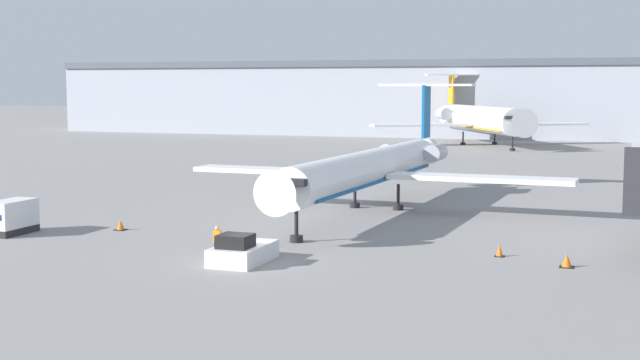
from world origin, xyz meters
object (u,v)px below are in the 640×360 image
at_px(pushback_tug, 242,252).
at_px(traffic_cone_right, 500,251).
at_px(airplane_parked_far_left, 482,119).
at_px(worker_near_tug, 217,241).
at_px(traffic_cone_left, 121,225).
at_px(traffic_cone_mid, 567,261).
at_px(airplane_main, 372,167).
at_px(luggage_cart, 11,217).

height_order(pushback_tug, traffic_cone_right, pushback_tug).
relative_size(pushback_tug, airplane_parked_far_left, 0.14).
height_order(pushback_tug, worker_near_tug, worker_near_tug).
distance_m(traffic_cone_left, traffic_cone_right, 24.45).
bearing_deg(airplane_parked_far_left, worker_near_tug, -89.13).
bearing_deg(worker_near_tug, traffic_cone_mid, 12.55).
bearing_deg(worker_near_tug, pushback_tug, -16.51).
height_order(traffic_cone_right, traffic_cone_mid, traffic_cone_mid).
xyz_separation_m(airplane_main, traffic_cone_left, (-12.86, -14.10, -2.96)).
bearing_deg(luggage_cart, traffic_cone_right, 5.21).
relative_size(pushback_tug, worker_near_tug, 2.40).
xyz_separation_m(traffic_cone_right, traffic_cone_mid, (3.68, -1.75, 0.00)).
height_order(pushback_tug, luggage_cart, luggage_cart).
bearing_deg(traffic_cone_left, traffic_cone_mid, -5.32).
bearing_deg(airplane_parked_far_left, luggage_cart, -98.72).
relative_size(worker_near_tug, traffic_cone_right, 2.62).
distance_m(luggage_cart, traffic_cone_right, 30.21).
relative_size(airplane_main, traffic_cone_right, 49.38).
bearing_deg(airplane_parked_far_left, traffic_cone_right, -80.16).
bearing_deg(traffic_cone_mid, airplane_parked_far_left, 101.86).
height_order(pushback_tug, traffic_cone_mid, pushback_tug).
distance_m(luggage_cart, worker_near_tug, 16.09).
height_order(worker_near_tug, traffic_cone_mid, worker_near_tug).
relative_size(traffic_cone_right, traffic_cone_mid, 0.96).
height_order(airplane_main, traffic_cone_right, airplane_main).
distance_m(pushback_tug, traffic_cone_right, 14.04).
distance_m(airplane_main, worker_near_tug, 21.02).
bearing_deg(worker_near_tug, airplane_parked_far_left, 90.87).
relative_size(worker_near_tug, traffic_cone_mid, 2.53).
distance_m(worker_near_tug, traffic_cone_mid, 18.40).
xyz_separation_m(airplane_main, airplane_parked_far_left, (-4.16, 75.75, 0.79)).
bearing_deg(pushback_tug, airplane_main, 87.33).
height_order(airplane_main, traffic_cone_mid, airplane_main).
xyz_separation_m(airplane_main, luggage_cart, (-18.50, -17.71, -2.22)).
distance_m(airplane_main, traffic_cone_right, 19.15).
distance_m(airplane_main, pushback_tug, 21.41).
xyz_separation_m(traffic_cone_left, traffic_cone_mid, (28.11, -2.62, 0.01)).
bearing_deg(traffic_cone_left, airplane_parked_far_left, 84.47).
height_order(airplane_main, airplane_parked_far_left, airplane_parked_far_left).
bearing_deg(traffic_cone_left, pushback_tug, -30.96).
xyz_separation_m(pushback_tug, traffic_cone_right, (12.57, 6.25, -0.27)).
height_order(worker_near_tug, traffic_cone_right, worker_near_tug).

